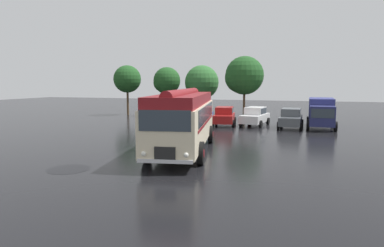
{
  "coord_description": "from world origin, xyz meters",
  "views": [
    {
      "loc": [
        6.62,
        -17.06,
        3.81
      ],
      "look_at": [
        0.19,
        2.25,
        1.4
      ],
      "focal_mm": 32.0,
      "sensor_mm": 36.0,
      "label": 1
    }
  ],
  "objects": [
    {
      "name": "ground_plane",
      "position": [
        0.0,
        0.0,
        0.0
      ],
      "size": [
        120.0,
        120.0,
        0.0
      ],
      "primitive_type": "plane",
      "color": "black"
    },
    {
      "name": "vintage_bus",
      "position": [
        0.19,
        0.74,
        1.89
      ],
      "size": [
        4.35,
        10.37,
        3.49
      ],
      "color": "beige",
      "rests_on": "ground"
    },
    {
      "name": "car_near_left",
      "position": [
        -2.95,
        13.61,
        0.85
      ],
      "size": [
        2.08,
        4.26,
        1.66
      ],
      "color": "navy",
      "rests_on": "ground"
    },
    {
      "name": "car_mid_left",
      "position": [
        -0.35,
        13.17,
        0.85
      ],
      "size": [
        2.4,
        4.4,
        1.66
      ],
      "color": "maroon",
      "rests_on": "ground"
    },
    {
      "name": "car_mid_right",
      "position": [
        2.32,
        13.83,
        0.85
      ],
      "size": [
        2.39,
        4.39,
        1.66
      ],
      "color": "silver",
      "rests_on": "ground"
    },
    {
      "name": "car_far_right",
      "position": [
        5.47,
        13.12,
        0.85
      ],
      "size": [
        2.06,
        4.25,
        1.66
      ],
      "color": "#4C5156",
      "rests_on": "ground"
    },
    {
      "name": "box_van",
      "position": [
        7.91,
        14.09,
        1.36
      ],
      "size": [
        2.33,
        5.77,
        2.5
      ],
      "color": "navy",
      "rests_on": "ground"
    },
    {
      "name": "tree_far_left",
      "position": [
        -13.67,
        19.34,
        4.32
      ],
      "size": [
        3.25,
        3.25,
        5.92
      ],
      "color": "#4C3823",
      "rests_on": "ground"
    },
    {
      "name": "tree_left_of_centre",
      "position": [
        -8.76,
        19.6,
        4.01
      ],
      "size": [
        3.11,
        3.11,
        5.64
      ],
      "color": "#4C3823",
      "rests_on": "ground"
    },
    {
      "name": "tree_centre",
      "position": [
        -4.92,
        20.99,
        3.87
      ],
      "size": [
        3.9,
        3.9,
        5.85
      ],
      "color": "#4C3823",
      "rests_on": "ground"
    },
    {
      "name": "tree_right_of_centre",
      "position": [
        0.28,
        18.95,
        4.53
      ],
      "size": [
        4.03,
        4.03,
        6.63
      ],
      "color": "#4C3823",
      "rests_on": "ground"
    },
    {
      "name": "puddle_patch",
      "position": [
        -3.29,
        -4.7,
        0.0
      ],
      "size": [
        1.85,
        1.85,
        0.01
      ],
      "primitive_type": "cylinder",
      "color": "black",
      "rests_on": "ground"
    }
  ]
}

